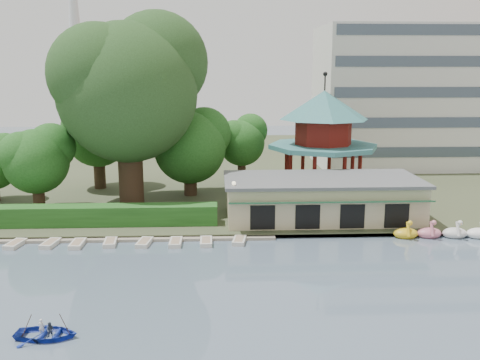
{
  "coord_description": "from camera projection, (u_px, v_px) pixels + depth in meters",
  "views": [
    {
      "loc": [
        -0.01,
        -27.29,
        14.48
      ],
      "look_at": [
        2.0,
        18.0,
        5.0
      ],
      "focal_mm": 40.0,
      "sensor_mm": 36.0,
      "label": 1
    }
  ],
  "objects": [
    {
      "name": "ground_plane",
      "position": [
        218.0,
        335.0,
        29.65
      ],
      "size": [
        220.0,
        220.0,
        0.0
      ],
      "primitive_type": "plane",
      "color": "slate",
      "rests_on": "ground"
    },
    {
      "name": "shore",
      "position": [
        217.0,
        165.0,
        80.46
      ],
      "size": [
        220.0,
        70.0,
        0.4
      ],
      "primitive_type": "cube",
      "color": "#424930",
      "rests_on": "ground"
    },
    {
      "name": "embankment",
      "position": [
        217.0,
        236.0,
        46.54
      ],
      "size": [
        220.0,
        0.6,
        0.3
      ],
      "primitive_type": "cube",
      "color": "gray",
      "rests_on": "ground"
    },
    {
      "name": "dock",
      "position": [
        78.0,
        239.0,
        45.92
      ],
      "size": [
        34.0,
        1.6,
        0.24
      ],
      "primitive_type": "cube",
      "color": "gray",
      "rests_on": "ground"
    },
    {
      "name": "boathouse",
      "position": [
        322.0,
        198.0,
        51.09
      ],
      "size": [
        18.6,
        9.39,
        3.9
      ],
      "color": "#C2B48C",
      "rests_on": "shore"
    },
    {
      "name": "pavilion",
      "position": [
        323.0,
        132.0,
        59.93
      ],
      "size": [
        12.4,
        12.4,
        13.5
      ],
      "color": "#C2B48C",
      "rests_on": "shore"
    },
    {
      "name": "office_building",
      "position": [
        443.0,
        102.0,
        76.99
      ],
      "size": [
        38.0,
        18.0,
        20.0
      ],
      "color": "silver",
      "rests_on": "shore"
    },
    {
      "name": "broadcast_tower",
      "position": [
        73.0,
        1.0,
        157.77
      ],
      "size": [
        8.0,
        8.0,
        96.0
      ],
      "color": "silver",
      "rests_on": "ground"
    },
    {
      "name": "hedge",
      "position": [
        53.0,
        216.0,
        48.78
      ],
      "size": [
        30.0,
        2.0,
        1.8
      ],
      "primitive_type": "cube",
      "color": "#245C1E",
      "rests_on": "shore"
    },
    {
      "name": "lamp_post",
      "position": [
        234.0,
        196.0,
        47.61
      ],
      "size": [
        0.36,
        0.36,
        4.28
      ],
      "color": "black",
      "rests_on": "shore"
    },
    {
      "name": "big_tree",
      "position": [
        129.0,
        83.0,
        54.2
      ],
      "size": [
        15.66,
        14.59,
        20.05
      ],
      "color": "#3A281C",
      "rests_on": "shore"
    },
    {
      "name": "small_trees",
      "position": [
        110.0,
        144.0,
        59.09
      ],
      "size": [
        38.83,
        17.19,
        10.89
      ],
      "color": "#3A281C",
      "rests_on": "shore"
    },
    {
      "name": "swan_boats",
      "position": [
        476.0,
        232.0,
        46.81
      ],
      "size": [
        15.24,
        2.15,
        1.92
      ],
      "color": "gold",
      "rests_on": "ground"
    },
    {
      "name": "moored_rowboats",
      "position": [
        65.0,
        244.0,
        44.5
      ],
      "size": [
        30.41,
        2.79,
        0.36
      ],
      "color": "silver",
      "rests_on": "ground"
    },
    {
      "name": "rowboat_with_passengers",
      "position": [
        46.0,
        330.0,
        29.19
      ],
      "size": [
        5.02,
        3.77,
        2.01
      ],
      "color": "#192F9D",
      "rests_on": "ground"
    }
  ]
}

